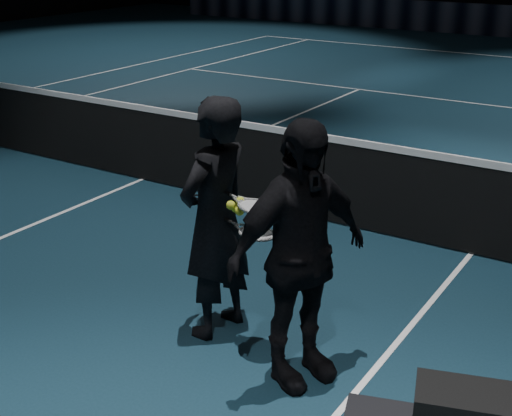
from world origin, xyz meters
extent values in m
plane|color=#0D2431|center=(0.00, 0.00, 0.00)|extent=(36.00, 36.00, 0.00)
cube|color=black|center=(0.00, 0.00, 0.45)|extent=(12.80, 0.02, 0.86)
cube|color=white|center=(0.00, 0.00, 0.92)|extent=(12.80, 0.03, 0.07)
cube|color=black|center=(0.00, 15.50, 0.45)|extent=(22.00, 0.15, 0.90)
imported|color=black|center=(2.85, -2.41, 0.92)|extent=(0.50, 0.71, 1.83)
imported|color=black|center=(3.67, -2.63, 0.92)|extent=(0.85, 1.16, 1.83)
camera|label=1|loc=(5.68, -6.32, 2.88)|focal=50.00mm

